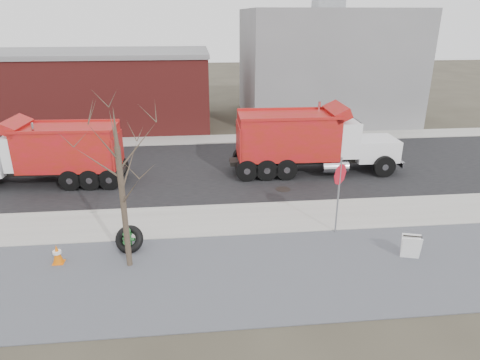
{
  "coord_description": "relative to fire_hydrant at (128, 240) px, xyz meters",
  "views": [
    {
      "loc": [
        -0.88,
        -14.81,
        7.58
      ],
      "look_at": [
        0.77,
        1.05,
        1.4
      ],
      "focal_mm": 32.0,
      "sensor_mm": 36.0,
      "label": 1
    }
  ],
  "objects": [
    {
      "name": "dump_truck_red_a",
      "position": [
        8.04,
        7.09,
        1.35
      ],
      "size": [
        8.53,
        2.49,
        3.44
      ],
      "rotation": [
        0.0,
        0.0,
        -0.02
      ],
      "color": "black",
      "rests_on": "ground"
    },
    {
      "name": "building_brick",
      "position": [
        -6.64,
        18.64,
        2.25
      ],
      "size": [
        20.2,
        8.2,
        5.3
      ],
      "color": "maroon",
      "rests_on": "ground"
    },
    {
      "name": "fire_hydrant",
      "position": [
        0.0,
        0.0,
        0.0
      ],
      "size": [
        0.5,
        0.49,
        0.88
      ],
      "rotation": [
        0.0,
        0.0,
        -0.31
      ],
      "color": "#2B7138",
      "rests_on": "ground"
    },
    {
      "name": "stop_sign",
      "position": [
        7.47,
        0.54,
        1.6
      ],
      "size": [
        0.63,
        0.54,
        2.95
      ],
      "rotation": [
        0.0,
        0.0,
        0.31
      ],
      "color": "gray",
      "rests_on": "ground"
    },
    {
      "name": "sidewalk",
      "position": [
        3.36,
        1.89,
        -0.37
      ],
      "size": [
        60.0,
        2.5,
        0.06
      ],
      "primitive_type": "cube",
      "color": "#9E9B93",
      "rests_on": "ground"
    },
    {
      "name": "traffic_cone_far",
      "position": [
        -2.17,
        -0.61,
        -0.06
      ],
      "size": [
        0.35,
        0.35,
        0.68
      ],
      "color": "#E36307",
      "rests_on": "ground"
    },
    {
      "name": "gravel_verge",
      "position": [
        3.36,
        -1.86,
        -0.39
      ],
      "size": [
        60.0,
        5.0,
        0.03
      ],
      "primitive_type": "cube",
      "color": "slate",
      "rests_on": "ground"
    },
    {
      "name": "dump_truck_red_b",
      "position": [
        -4.39,
        6.76,
        1.21
      ],
      "size": [
        7.49,
        2.49,
        3.15
      ],
      "rotation": [
        0.0,
        0.0,
        3.09
      ],
      "color": "black",
      "rests_on": "ground"
    },
    {
      "name": "truck_tire",
      "position": [
        0.05,
        0.01,
        0.03
      ],
      "size": [
        1.08,
        0.9,
        0.96
      ],
      "color": "black",
      "rests_on": "ground"
    },
    {
      "name": "road",
      "position": [
        3.36,
        7.94,
        -0.39
      ],
      "size": [
        60.0,
        9.4,
        0.02
      ],
      "primitive_type": "cube",
      "color": "black",
      "rests_on": "ground"
    },
    {
      "name": "sandwich_board",
      "position": [
        9.36,
        -1.5,
        0.04
      ],
      "size": [
        0.68,
        0.53,
        0.83
      ],
      "rotation": [
        0.0,
        0.0,
        -0.29
      ],
      "color": "white",
      "rests_on": "ground"
    },
    {
      "name": "ground",
      "position": [
        3.36,
        1.64,
        -0.4
      ],
      "size": [
        120.0,
        120.0,
        0.0
      ],
      "primitive_type": "plane",
      "color": "#383328",
      "rests_on": "ground"
    },
    {
      "name": "building_grey",
      "position": [
        12.36,
        19.64,
        3.6
      ],
      "size": [
        12.0,
        10.0,
        8.0
      ],
      "color": "gray",
      "rests_on": "ground"
    },
    {
      "name": "far_sidewalk",
      "position": [
        3.36,
        13.64,
        -0.37
      ],
      "size": [
        60.0,
        2.0,
        0.06
      ],
      "primitive_type": "cube",
      "color": "#9E9B93",
      "rests_on": "ground"
    },
    {
      "name": "bare_tree",
      "position": [
        0.16,
        -0.96,
        2.89
      ],
      "size": [
        3.2,
        3.2,
        5.2
      ],
      "color": "#382D23",
      "rests_on": "ground"
    },
    {
      "name": "curb",
      "position": [
        3.36,
        3.19,
        -0.35
      ],
      "size": [
        60.0,
        0.15,
        0.11
      ],
      "primitive_type": "cube",
      "color": "#9E9B93",
      "rests_on": "ground"
    }
  ]
}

